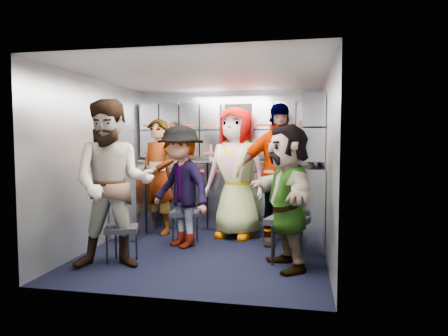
% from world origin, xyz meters
% --- Properties ---
extents(floor, '(3.00, 3.00, 0.00)m').
position_xyz_m(floor, '(0.00, 0.00, 0.00)').
color(floor, black).
rests_on(floor, ground).
extents(wall_back, '(2.80, 0.04, 2.10)m').
position_xyz_m(wall_back, '(0.00, 1.50, 1.05)').
color(wall_back, '#8E949A').
rests_on(wall_back, ground).
extents(wall_left, '(0.04, 3.00, 2.10)m').
position_xyz_m(wall_left, '(-1.40, 0.00, 1.05)').
color(wall_left, '#8E949A').
rests_on(wall_left, ground).
extents(wall_right, '(0.04, 3.00, 2.10)m').
position_xyz_m(wall_right, '(1.40, 0.00, 1.05)').
color(wall_right, '#8E949A').
rests_on(wall_right, ground).
extents(ceiling, '(2.80, 3.00, 0.02)m').
position_xyz_m(ceiling, '(0.00, 0.00, 2.10)').
color(ceiling, silver).
rests_on(ceiling, wall_back).
extents(cart_bank_back, '(2.68, 0.38, 0.99)m').
position_xyz_m(cart_bank_back, '(0.00, 1.29, 0.49)').
color(cart_bank_back, '#9499A3').
rests_on(cart_bank_back, ground).
extents(cart_bank_left, '(0.38, 0.76, 0.99)m').
position_xyz_m(cart_bank_left, '(-1.19, 0.56, 0.49)').
color(cart_bank_left, '#9499A3').
rests_on(cart_bank_left, ground).
extents(counter, '(2.68, 0.42, 0.03)m').
position_xyz_m(counter, '(0.00, 1.29, 1.01)').
color(counter, '#B2B4B9').
rests_on(counter, cart_bank_back).
extents(locker_bank_back, '(2.68, 0.28, 0.82)m').
position_xyz_m(locker_bank_back, '(0.00, 1.35, 1.49)').
color(locker_bank_back, '#9499A3').
rests_on(locker_bank_back, wall_back).
extents(locker_bank_right, '(0.28, 1.00, 0.82)m').
position_xyz_m(locker_bank_right, '(1.25, 0.70, 1.49)').
color(locker_bank_right, '#9499A3').
rests_on(locker_bank_right, wall_right).
extents(right_cabinet, '(0.28, 1.20, 1.00)m').
position_xyz_m(right_cabinet, '(1.25, 0.60, 0.50)').
color(right_cabinet, '#9499A3').
rests_on(right_cabinet, ground).
extents(coffee_niche, '(0.46, 0.16, 0.84)m').
position_xyz_m(coffee_niche, '(0.18, 1.41, 1.47)').
color(coffee_niche, black).
rests_on(coffee_niche, wall_back).
extents(red_latch_strip, '(2.60, 0.02, 0.03)m').
position_xyz_m(red_latch_strip, '(0.00, 1.09, 0.88)').
color(red_latch_strip, maroon).
rests_on(red_latch_strip, cart_bank_back).
extents(jump_seat_near_left, '(0.42, 0.41, 0.40)m').
position_xyz_m(jump_seat_near_left, '(-0.80, -0.63, 0.35)').
color(jump_seat_near_left, black).
rests_on(jump_seat_near_left, ground).
extents(jump_seat_mid_left, '(0.39, 0.37, 0.42)m').
position_xyz_m(jump_seat_mid_left, '(-0.36, 0.30, 0.37)').
color(jump_seat_mid_left, black).
rests_on(jump_seat_mid_left, ground).
extents(jump_seat_center, '(0.45, 0.43, 0.48)m').
position_xyz_m(jump_seat_center, '(0.23, 0.93, 0.43)').
color(jump_seat_center, black).
rests_on(jump_seat_center, ground).
extents(jump_seat_mid_right, '(0.40, 0.39, 0.40)m').
position_xyz_m(jump_seat_mid_right, '(0.82, 0.67, 0.35)').
color(jump_seat_mid_right, black).
rests_on(jump_seat_mid_right, ground).
extents(jump_seat_near_right, '(0.51, 0.50, 0.49)m').
position_xyz_m(jump_seat_near_right, '(0.97, -0.29, 0.44)').
color(jump_seat_near_right, black).
rests_on(jump_seat_near_right, ground).
extents(attendant_standing, '(0.70, 0.57, 1.64)m').
position_xyz_m(attendant_standing, '(-0.90, 0.75, 0.82)').
color(attendant_standing, black).
rests_on(attendant_standing, ground).
extents(attendant_arc_a, '(1.01, 0.89, 1.76)m').
position_xyz_m(attendant_arc_a, '(-0.80, -0.81, 0.88)').
color(attendant_arc_a, black).
rests_on(attendant_arc_a, ground).
extents(attendant_arc_b, '(1.13, 1.02, 1.52)m').
position_xyz_m(attendant_arc_b, '(-0.36, 0.12, 0.76)').
color(attendant_arc_b, black).
rests_on(attendant_arc_b, ground).
extents(attendant_arc_c, '(0.99, 0.78, 1.79)m').
position_xyz_m(attendant_arc_c, '(0.23, 0.75, 0.89)').
color(attendant_arc_c, black).
rests_on(attendant_arc_c, ground).
extents(attendant_arc_d, '(1.12, 0.61, 1.81)m').
position_xyz_m(attendant_arc_d, '(0.82, 0.49, 0.90)').
color(attendant_arc_d, black).
rests_on(attendant_arc_d, ground).
extents(attendant_arc_e, '(0.95, 1.46, 1.51)m').
position_xyz_m(attendant_arc_e, '(0.97, -0.47, 0.75)').
color(attendant_arc_e, black).
rests_on(attendant_arc_e, ground).
extents(bottle_left, '(0.07, 0.07, 0.24)m').
position_xyz_m(bottle_left, '(-0.22, 1.24, 1.15)').
color(bottle_left, white).
rests_on(bottle_left, counter).
extents(bottle_mid, '(0.06, 0.06, 0.24)m').
position_xyz_m(bottle_mid, '(0.12, 1.24, 1.15)').
color(bottle_mid, white).
rests_on(bottle_mid, counter).
extents(bottle_right, '(0.07, 0.07, 0.26)m').
position_xyz_m(bottle_right, '(0.17, 1.24, 1.16)').
color(bottle_right, white).
rests_on(bottle_right, counter).
extents(cup_left, '(0.07, 0.07, 0.10)m').
position_xyz_m(cup_left, '(-0.85, 1.23, 1.08)').
color(cup_left, beige).
rests_on(cup_left, counter).
extents(cup_right, '(0.09, 0.09, 0.09)m').
position_xyz_m(cup_right, '(1.25, 1.23, 1.08)').
color(cup_right, beige).
rests_on(cup_right, counter).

